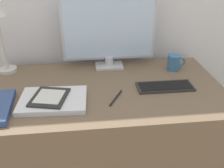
{
  "coord_description": "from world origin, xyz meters",
  "views": [
    {
      "loc": [
        -0.08,
        -0.97,
        1.35
      ],
      "look_at": [
        0.04,
        0.08,
        0.76
      ],
      "focal_mm": 40.0,
      "sensor_mm": 36.0,
      "label": 1
    }
  ],
  "objects_px": {
    "ereader": "(50,97)",
    "coffee_mug": "(174,62)",
    "keyboard": "(165,86)",
    "laptop": "(53,100)",
    "pen": "(116,98)",
    "monitor": "(109,28)"
  },
  "relations": [
    {
      "from": "laptop",
      "to": "ereader",
      "type": "bearing_deg",
      "value": 176.67
    },
    {
      "from": "laptop",
      "to": "coffee_mug",
      "type": "height_order",
      "value": "coffee_mug"
    },
    {
      "from": "keyboard",
      "to": "ereader",
      "type": "xyz_separation_m",
      "value": [
        -0.58,
        -0.08,
        0.02
      ]
    },
    {
      "from": "keyboard",
      "to": "laptop",
      "type": "bearing_deg",
      "value": -171.99
    },
    {
      "from": "keyboard",
      "to": "pen",
      "type": "relative_size",
      "value": 2.18
    },
    {
      "from": "monitor",
      "to": "laptop",
      "type": "xyz_separation_m",
      "value": [
        -0.3,
        -0.37,
        -0.22
      ]
    },
    {
      "from": "laptop",
      "to": "ereader",
      "type": "xyz_separation_m",
      "value": [
        -0.02,
        0.0,
        0.02
      ]
    },
    {
      "from": "monitor",
      "to": "coffee_mug",
      "type": "height_order",
      "value": "monitor"
    },
    {
      "from": "monitor",
      "to": "laptop",
      "type": "bearing_deg",
      "value": -128.78
    },
    {
      "from": "coffee_mug",
      "to": "pen",
      "type": "height_order",
      "value": "coffee_mug"
    },
    {
      "from": "ereader",
      "to": "coffee_mug",
      "type": "height_order",
      "value": "coffee_mug"
    },
    {
      "from": "keyboard",
      "to": "ereader",
      "type": "bearing_deg",
      "value": -172.29
    },
    {
      "from": "coffee_mug",
      "to": "pen",
      "type": "bearing_deg",
      "value": -142.91
    },
    {
      "from": "monitor",
      "to": "laptop",
      "type": "relative_size",
      "value": 1.69
    },
    {
      "from": "ereader",
      "to": "laptop",
      "type": "bearing_deg",
      "value": -3.33
    },
    {
      "from": "keyboard",
      "to": "pen",
      "type": "distance_m",
      "value": 0.28
    },
    {
      "from": "pen",
      "to": "monitor",
      "type": "bearing_deg",
      "value": 89.2
    },
    {
      "from": "ereader",
      "to": "pen",
      "type": "bearing_deg",
      "value": 0.09
    },
    {
      "from": "ereader",
      "to": "pen",
      "type": "relative_size",
      "value": 1.54
    },
    {
      "from": "coffee_mug",
      "to": "keyboard",
      "type": "bearing_deg",
      "value": -118.63
    },
    {
      "from": "monitor",
      "to": "pen",
      "type": "distance_m",
      "value": 0.44
    },
    {
      "from": "monitor",
      "to": "pen",
      "type": "relative_size",
      "value": 4.04
    }
  ]
}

